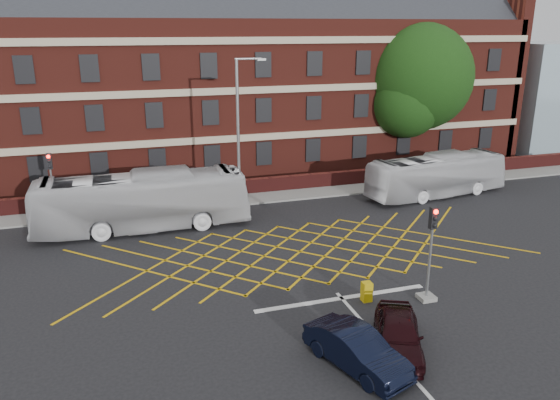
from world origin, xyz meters
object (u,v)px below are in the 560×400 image
object	(u,v)px
deciduous_tree	(418,85)
street_lamp	(240,164)
car_navy	(357,350)
traffic_light_far	(54,194)
car_maroon	(398,334)
bus_right	(437,175)
bus_left	(142,201)
traffic_light_near	(429,263)
utility_cabinet	(367,292)
direction_signs	(42,198)

from	to	relation	value
deciduous_tree	street_lamp	world-z (taller)	deciduous_tree
car_navy	traffic_light_far	distance (m)	22.30
car_maroon	deciduous_tree	bearing A→B (deg)	83.25
deciduous_tree	car_navy	bearing A→B (deg)	-124.26
bus_right	bus_left	bearing A→B (deg)	83.93
car_maroon	car_navy	bearing A→B (deg)	-141.22
traffic_light_far	traffic_light_near	bearing A→B (deg)	-44.04
bus_left	deciduous_tree	world-z (taller)	deciduous_tree
bus_left	bus_right	distance (m)	20.19
deciduous_tree	utility_cabinet	distance (m)	25.90
car_navy	street_lamp	size ratio (longest dim) A/B	0.44
utility_cabinet	traffic_light_far	bearing A→B (deg)	132.28
street_lamp	car_maroon	bearing A→B (deg)	-82.98
bus_right	street_lamp	distance (m)	14.34
deciduous_tree	traffic_light_far	world-z (taller)	deciduous_tree
bus_right	car_navy	world-z (taller)	bus_right
traffic_light_far	car_maroon	bearing A→B (deg)	-55.36
bus_left	utility_cabinet	world-z (taller)	bus_left
car_navy	utility_cabinet	size ratio (longest dim) A/B	4.81
car_navy	direction_signs	distance (m)	23.15
bus_left	traffic_light_far	bearing A→B (deg)	60.16
traffic_light_near	traffic_light_far	bearing A→B (deg)	135.96
bus_right	traffic_light_near	size ratio (longest dim) A/B	2.48
traffic_light_near	street_lamp	world-z (taller)	street_lamp
direction_signs	utility_cabinet	xyz separation A→B (m)	(14.36, -15.57, -0.94)
bus_left	traffic_light_far	size ratio (longest dim) A/B	2.89
street_lamp	bus_left	bearing A→B (deg)	-176.76
bus_right	street_lamp	world-z (taller)	street_lamp
direction_signs	utility_cabinet	distance (m)	21.20
deciduous_tree	traffic_light_near	size ratio (longest dim) A/B	2.77
street_lamp	direction_signs	bearing A→B (deg)	164.89
street_lamp	deciduous_tree	bearing A→B (deg)	25.54
car_maroon	direction_signs	distance (m)	23.78
direction_signs	deciduous_tree	bearing A→B (deg)	9.79
car_navy	deciduous_tree	world-z (taller)	deciduous_tree
traffic_light_far	bus_right	bearing A→B (deg)	-5.28
bus_right	street_lamp	bearing A→B (deg)	83.29
car_maroon	traffic_light_near	world-z (taller)	traffic_light_near
car_navy	direction_signs	world-z (taller)	direction_signs
bus_left	traffic_light_near	xyz separation A→B (m)	(11.17, -12.74, 0.04)
bus_left	utility_cabinet	xyz separation A→B (m)	(8.60, -12.06, -1.28)
car_navy	traffic_light_near	xyz separation A→B (m)	(5.08, 3.62, 1.07)
traffic_light_far	car_navy	bearing A→B (deg)	-60.03
direction_signs	traffic_light_near	bearing A→B (deg)	-43.81
car_navy	utility_cabinet	distance (m)	4.99
car_navy	direction_signs	xyz separation A→B (m)	(-11.85, 19.87, 0.68)
street_lamp	bus_right	bearing A→B (deg)	1.08
bus_right	traffic_light_near	bearing A→B (deg)	138.19
direction_signs	traffic_light_far	bearing A→B (deg)	-38.08
traffic_light_far	direction_signs	xyz separation A→B (m)	(-0.73, 0.57, -0.39)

